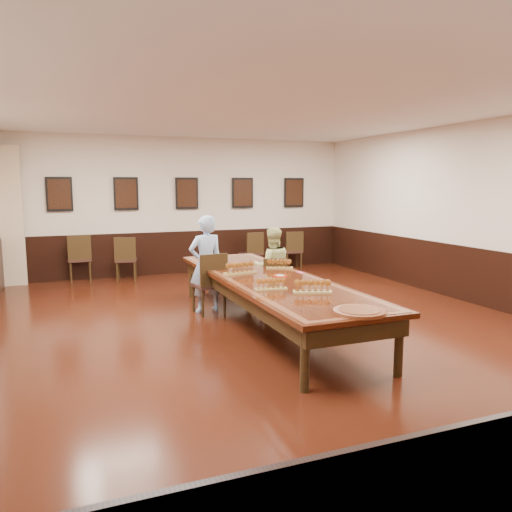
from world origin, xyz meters
name	(u,v)px	position (x,y,z in m)	size (l,w,h in m)	color
floor	(268,327)	(0.00, 0.00, -0.01)	(8.00, 10.00, 0.02)	black
ceiling	(269,105)	(0.00, 0.00, 3.21)	(8.00, 10.00, 0.02)	white
wall_back	(186,206)	(0.00, 5.01, 1.60)	(8.00, 0.02, 3.20)	beige
wall_right	(480,214)	(4.01, 0.00, 1.60)	(0.02, 10.00, 3.20)	beige
chair_man	(209,283)	(-0.60, 1.09, 0.51)	(0.47, 0.52, 1.01)	#321B16
chair_woman	(273,282)	(0.53, 1.05, 0.44)	(0.41, 0.45, 0.88)	#321B16
spare_chair_a	(79,258)	(-2.47, 4.80, 0.52)	(0.48, 0.53, 1.03)	#321B16
spare_chair_b	(126,258)	(-1.50, 4.54, 0.49)	(0.46, 0.50, 0.97)	#321B16
spare_chair_c	(251,252)	(1.45, 4.49, 0.49)	(0.46, 0.50, 0.97)	#321B16
spare_chair_d	(292,250)	(2.59, 4.57, 0.48)	(0.44, 0.49, 0.95)	#321B16
person_man	(206,264)	(-0.61, 1.20, 0.81)	(0.59, 0.39, 1.61)	#558BD5
person_woman	(272,267)	(0.55, 1.14, 0.69)	(0.69, 0.53, 1.38)	#D5DA88
pink_phone	(300,272)	(0.60, 0.16, 0.76)	(0.07, 0.14, 0.01)	#E74D94
curtain	(11,216)	(-3.75, 4.82, 1.45)	(0.45, 0.18, 2.90)	#CDB08D
wainscoting	(268,294)	(0.00, 0.00, 0.50)	(8.00, 10.00, 1.00)	black
conference_table	(268,286)	(0.00, 0.00, 0.61)	(1.40, 5.00, 0.76)	black
posters	(187,193)	(0.00, 4.94, 1.90)	(6.14, 0.04, 0.74)	black
flight_a	(240,268)	(-0.30, 0.41, 0.84)	(0.53, 0.25, 0.19)	olive
flight_b	(280,264)	(0.46, 0.62, 0.82)	(0.44, 0.30, 0.16)	olive
flight_c	(271,284)	(-0.32, -0.83, 0.82)	(0.43, 0.18, 0.16)	olive
flight_d	(312,287)	(0.08, -1.22, 0.83)	(0.50, 0.31, 0.18)	olive
red_plate_grp	(280,276)	(0.18, -0.04, 0.76)	(0.21, 0.21, 0.03)	red
carved_platter	(359,311)	(0.09, -2.27, 0.77)	(0.60, 0.60, 0.04)	#582411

